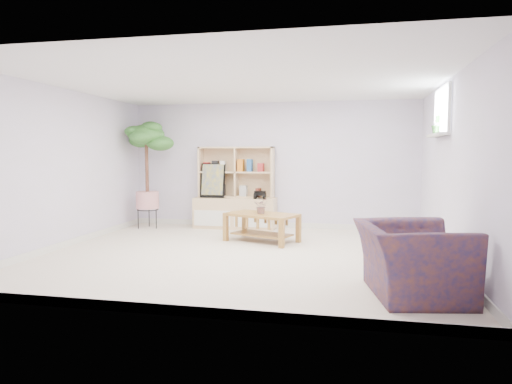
% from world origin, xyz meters
% --- Properties ---
extents(floor, '(5.50, 5.00, 0.01)m').
position_xyz_m(floor, '(0.00, 0.00, 0.00)').
color(floor, silver).
rests_on(floor, ground).
extents(ceiling, '(5.50, 5.00, 0.01)m').
position_xyz_m(ceiling, '(0.00, 0.00, 2.40)').
color(ceiling, white).
rests_on(ceiling, walls).
extents(walls, '(5.51, 5.01, 2.40)m').
position_xyz_m(walls, '(0.00, 0.00, 1.20)').
color(walls, white).
rests_on(walls, floor).
extents(baseboard, '(5.50, 5.00, 0.10)m').
position_xyz_m(baseboard, '(0.00, 0.00, 0.05)').
color(baseboard, white).
rests_on(baseboard, floor).
extents(window, '(0.10, 0.98, 0.68)m').
position_xyz_m(window, '(2.73, 0.60, 2.00)').
color(window, silver).
rests_on(window, walls).
extents(window_sill, '(0.14, 1.00, 0.04)m').
position_xyz_m(window_sill, '(2.67, 0.60, 1.68)').
color(window_sill, white).
rests_on(window_sill, walls).
extents(storage_unit, '(1.56, 0.53, 1.56)m').
position_xyz_m(storage_unit, '(-0.65, 2.24, 0.78)').
color(storage_unit, beige).
rests_on(storage_unit, floor).
extents(poster, '(0.48, 0.12, 0.66)m').
position_xyz_m(poster, '(-1.08, 2.18, 0.91)').
color(poster, yellow).
rests_on(poster, storage_unit).
extents(toy_truck, '(0.33, 0.24, 0.16)m').
position_xyz_m(toy_truck, '(-0.15, 2.15, 0.67)').
color(toy_truck, black).
rests_on(toy_truck, storage_unit).
extents(coffee_table, '(1.27, 0.98, 0.46)m').
position_xyz_m(coffee_table, '(0.10, 1.00, 0.23)').
color(coffee_table, '#A46D2F').
rests_on(coffee_table, floor).
extents(table_plant, '(0.23, 0.20, 0.26)m').
position_xyz_m(table_plant, '(0.11, 0.96, 0.59)').
color(table_plant, '#287432').
rests_on(table_plant, coffee_table).
extents(floor_tree, '(0.90, 0.90, 2.05)m').
position_xyz_m(floor_tree, '(-2.30, 1.91, 1.03)').
color(floor_tree, '#296227').
rests_on(floor_tree, floor).
extents(armchair, '(1.15, 1.27, 0.82)m').
position_xyz_m(armchair, '(2.10, -1.48, 0.41)').
color(armchair, navy).
rests_on(armchair, floor).
extents(sill_plant, '(0.16, 0.14, 0.26)m').
position_xyz_m(sill_plant, '(2.67, 0.67, 1.83)').
color(sill_plant, '#296227').
rests_on(sill_plant, window_sill).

